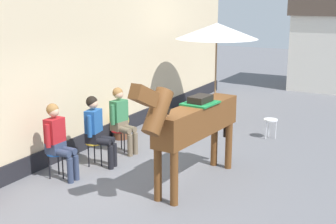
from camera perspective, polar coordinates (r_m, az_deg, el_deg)
ground_plane at (r=10.60m, az=6.55°, el=-3.68°), size 40.00×40.00×0.00m
pub_facade_wall at (r=10.21m, az=-9.88°, el=4.41°), size 0.34×14.00×3.40m
seated_visitor_near at (r=8.47m, az=-13.49°, el=-3.08°), size 0.61×0.49×1.39m
seated_visitor_middle at (r=8.95m, az=-8.82°, el=-1.92°), size 0.61×0.48×1.39m
seated_visitor_far at (r=9.69m, az=-5.82°, el=-0.59°), size 0.61×0.48×1.39m
saddled_horse_center at (r=7.83m, az=3.16°, el=-1.19°), size 0.63×3.00×2.06m
flower_planter_farthest at (r=10.73m, az=-5.89°, el=-1.58°), size 0.43×0.43×0.64m
cafe_parasol at (r=11.89m, az=6.06°, el=9.87°), size 2.10×2.10×2.58m
spare_stool_white at (r=10.95m, az=12.59°, el=-1.17°), size 0.32×0.32×0.46m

